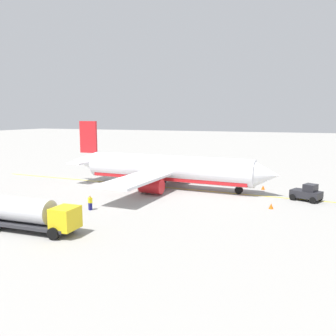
{
  "coord_description": "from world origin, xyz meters",
  "views": [
    {
      "loc": [
        19.88,
        -48.75,
        10.67
      ],
      "look_at": [
        0.0,
        0.0,
        3.0
      ],
      "focal_mm": 38.07,
      "sensor_mm": 36.0,
      "label": 1
    }
  ],
  "objects_px": {
    "refueling_worker": "(90,203)",
    "safety_cone_wingtip": "(271,206)",
    "airplane": "(165,169)",
    "pushback_tug": "(307,193)",
    "safety_cone_nose": "(263,187)",
    "fuel_tanker": "(28,213)"
  },
  "relations": [
    {
      "from": "airplane",
      "to": "fuel_tanker",
      "type": "bearing_deg",
      "value": -99.39
    },
    {
      "from": "fuel_tanker",
      "to": "pushback_tug",
      "type": "height_order",
      "value": "fuel_tanker"
    },
    {
      "from": "fuel_tanker",
      "to": "safety_cone_nose",
      "type": "xyz_separation_m",
      "value": [
        17.88,
        27.86,
        -1.42
      ]
    },
    {
      "from": "fuel_tanker",
      "to": "pushback_tug",
      "type": "xyz_separation_m",
      "value": [
        23.96,
        22.8,
        -0.72
      ]
    },
    {
      "from": "airplane",
      "to": "pushback_tug",
      "type": "height_order",
      "value": "airplane"
    },
    {
      "from": "pushback_tug",
      "to": "safety_cone_wingtip",
      "type": "bearing_deg",
      "value": -122.85
    },
    {
      "from": "refueling_worker",
      "to": "safety_cone_wingtip",
      "type": "relative_size",
      "value": 2.75
    },
    {
      "from": "pushback_tug",
      "to": "safety_cone_wingtip",
      "type": "relative_size",
      "value": 6.59
    },
    {
      "from": "pushback_tug",
      "to": "safety_cone_wingtip",
      "type": "xyz_separation_m",
      "value": [
        -3.76,
        -5.82,
        -0.7
      ]
    },
    {
      "from": "fuel_tanker",
      "to": "pushback_tug",
      "type": "bearing_deg",
      "value": 43.58
    },
    {
      "from": "airplane",
      "to": "safety_cone_wingtip",
      "type": "height_order",
      "value": "airplane"
    },
    {
      "from": "airplane",
      "to": "refueling_worker",
      "type": "height_order",
      "value": "airplane"
    },
    {
      "from": "fuel_tanker",
      "to": "airplane",
      "type": "bearing_deg",
      "value": 80.61
    },
    {
      "from": "pushback_tug",
      "to": "airplane",
      "type": "bearing_deg",
      "value": 176.9
    },
    {
      "from": "airplane",
      "to": "pushback_tug",
      "type": "xyz_separation_m",
      "value": [
        20.01,
        -1.08,
        -1.76
      ]
    },
    {
      "from": "pushback_tug",
      "to": "safety_cone_wingtip",
      "type": "height_order",
      "value": "pushback_tug"
    },
    {
      "from": "refueling_worker",
      "to": "safety_cone_nose",
      "type": "distance_m",
      "value": 25.63
    },
    {
      "from": "refueling_worker",
      "to": "safety_cone_wingtip",
      "type": "xyz_separation_m",
      "value": [
        19.19,
        8.4,
        -0.51
      ]
    },
    {
      "from": "airplane",
      "to": "refueling_worker",
      "type": "bearing_deg",
      "value": -100.86
    },
    {
      "from": "safety_cone_nose",
      "to": "safety_cone_wingtip",
      "type": "bearing_deg",
      "value": -77.97
    },
    {
      "from": "safety_cone_nose",
      "to": "safety_cone_wingtip",
      "type": "xyz_separation_m",
      "value": [
        2.32,
        -10.89,
        0.0
      ]
    },
    {
      "from": "fuel_tanker",
      "to": "safety_cone_nose",
      "type": "distance_m",
      "value": 33.14
    }
  ]
}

